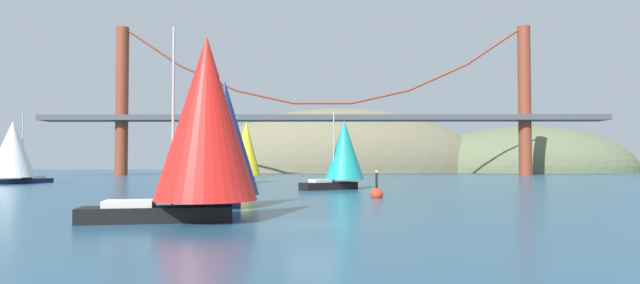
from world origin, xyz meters
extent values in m
plane|color=navy|center=(0.00, 0.00, 0.00)|extent=(360.00, 360.00, 0.00)
ellipsoid|color=#5B6647|center=(60.00, 135.00, 0.00)|extent=(64.80, 44.00, 27.24)
ellipsoid|color=#6B664C|center=(5.00, 135.00, 0.00)|extent=(85.88, 44.00, 37.84)
cylinder|color=brown|center=(-45.42, 95.00, 16.81)|extent=(2.80, 2.80, 33.62)
cylinder|color=brown|center=(45.42, 95.00, 16.81)|extent=(2.80, 2.80, 33.62)
cube|color=#47474C|center=(0.00, 95.00, 12.89)|extent=(126.84, 6.00, 1.20)
cylinder|color=brown|center=(-38.93, 95.00, 29.27)|extent=(13.25, 0.50, 9.10)
cylinder|color=brown|center=(-25.95, 95.00, 22.04)|extent=(13.18, 0.50, 6.24)
cylinder|color=brown|center=(-12.98, 95.00, 17.70)|extent=(13.09, 0.50, 3.38)
cylinder|color=brown|center=(0.00, 95.00, 16.25)|extent=(12.98, 0.50, 0.50)
cylinder|color=brown|center=(12.98, 95.00, 17.70)|extent=(13.09, 0.50, 3.38)
cylinder|color=brown|center=(25.95, 95.00, 22.04)|extent=(13.18, 0.50, 6.24)
cylinder|color=brown|center=(38.93, 95.00, 29.27)|extent=(13.25, 0.50, 9.10)
cube|color=navy|center=(-7.18, 12.40, 0.29)|extent=(4.15, 6.80, 0.58)
cube|color=beige|center=(-7.63, 13.50, 0.76)|extent=(2.04, 2.47, 0.36)
cylinder|color=#B2B2B7|center=(-6.92, 11.79, 4.88)|extent=(0.14, 0.14, 8.59)
cone|color=navy|center=(-6.37, 10.44, 4.83)|extent=(6.25, 6.25, 7.89)
cube|color=#191E4C|center=(-42.95, 51.70, 0.31)|extent=(4.47, 8.39, 0.62)
cube|color=beige|center=(-42.55, 53.09, 0.80)|extent=(2.40, 2.97, 0.36)
cylinder|color=#B2B2B7|center=(-43.18, 50.93, 5.56)|extent=(0.14, 0.14, 9.88)
cone|color=white|center=(-43.67, 49.22, 4.89)|extent=(7.56, 7.56, 7.94)
cube|color=black|center=(-8.23, 1.37, 0.40)|extent=(8.07, 3.50, 0.80)
cube|color=beige|center=(-9.61, 1.12, 0.98)|extent=(2.75, 2.04, 0.36)
cylinder|color=#B2B2B7|center=(-7.46, 1.51, 5.58)|extent=(0.14, 0.14, 9.56)
cone|color=red|center=(-5.77, 1.82, 5.53)|extent=(6.37, 6.37, 8.85)
cube|color=black|center=(-13.38, 53.67, 0.40)|extent=(7.10, 3.32, 0.79)
cube|color=beige|center=(-14.59, 53.44, 0.97)|extent=(2.44, 1.97, 0.36)
cylinder|color=#B2B2B7|center=(-12.71, 53.79, 5.35)|extent=(0.14, 0.14, 9.12)
cone|color=yellow|center=(-11.23, 54.07, 5.14)|extent=(4.98, 4.98, 8.09)
cube|color=black|center=(1.02, 33.96, 0.41)|extent=(6.71, 5.58, 0.83)
cube|color=beige|center=(0.02, 33.25, 1.01)|extent=(2.65, 2.49, 0.36)
cylinder|color=#B2B2B7|center=(1.58, 34.36, 4.90)|extent=(0.14, 0.14, 8.14)
cone|color=teal|center=(2.80, 35.24, 4.51)|extent=(6.27, 6.27, 6.76)
sphere|color=red|center=(5.08, 20.15, 0.30)|extent=(1.10, 1.10, 1.10)
cylinder|color=black|center=(5.08, 20.15, 1.35)|extent=(0.20, 0.20, 1.60)
sphere|color=#F2EA99|center=(5.08, 20.15, 2.27)|extent=(0.24, 0.24, 0.24)
camera|label=1|loc=(0.63, -27.23, 3.19)|focal=30.57mm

